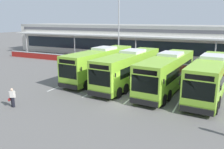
# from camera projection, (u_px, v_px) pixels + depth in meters

# --- Properties ---
(ground_plane) EXTENTS (200.00, 200.00, 0.00)m
(ground_plane) POSITION_uv_depth(u_px,v_px,m) (126.00, 102.00, 20.58)
(ground_plane) COLOR #605E5B
(terminal_building) EXTENTS (70.00, 13.00, 6.00)m
(terminal_building) POSITION_uv_depth(u_px,v_px,m) (181.00, 42.00, 43.46)
(terminal_building) COLOR beige
(terminal_building) RESTS_ON ground
(red_barrier_wall) EXTENTS (60.00, 0.40, 1.10)m
(red_barrier_wall) POSITION_uv_depth(u_px,v_px,m) (165.00, 67.00, 33.16)
(red_barrier_wall) COLOR maroon
(red_barrier_wall) RESTS_ON ground
(coach_bus_leftmost) EXTENTS (3.68, 12.31, 3.78)m
(coach_bus_leftmost) POSITION_uv_depth(u_px,v_px,m) (100.00, 64.00, 28.44)
(coach_bus_leftmost) COLOR #8CC633
(coach_bus_leftmost) RESTS_ON ground
(coach_bus_left_centre) EXTENTS (3.68, 12.31, 3.78)m
(coach_bus_left_centre) POSITION_uv_depth(u_px,v_px,m) (129.00, 69.00, 25.88)
(coach_bus_left_centre) COLOR #8CC633
(coach_bus_left_centre) RESTS_ON ground
(coach_bus_centre) EXTENTS (3.68, 12.31, 3.78)m
(coach_bus_centre) POSITION_uv_depth(u_px,v_px,m) (167.00, 73.00, 23.88)
(coach_bus_centre) COLOR #8CC633
(coach_bus_centre) RESTS_ON ground
(coach_bus_right_centre) EXTENTS (3.68, 12.31, 3.78)m
(coach_bus_right_centre) POSITION_uv_depth(u_px,v_px,m) (210.00, 77.00, 22.18)
(coach_bus_right_centre) COLOR #8CC633
(coach_bus_right_centre) RESTS_ON ground
(bay_stripe_far_west) EXTENTS (0.14, 13.00, 0.01)m
(bay_stripe_far_west) POSITION_uv_depth(u_px,v_px,m) (82.00, 77.00, 29.38)
(bay_stripe_far_west) COLOR silver
(bay_stripe_far_west) RESTS_ON ground
(bay_stripe_west) EXTENTS (0.14, 13.00, 0.01)m
(bay_stripe_west) POSITION_uv_depth(u_px,v_px,m) (112.00, 81.00, 27.61)
(bay_stripe_west) COLOR silver
(bay_stripe_west) RESTS_ON ground
(bay_stripe_mid_west) EXTENTS (0.14, 13.00, 0.01)m
(bay_stripe_mid_west) POSITION_uv_depth(u_px,v_px,m) (146.00, 85.00, 25.84)
(bay_stripe_mid_west) COLOR silver
(bay_stripe_mid_west) RESTS_ON ground
(bay_stripe_centre) EXTENTS (0.14, 13.00, 0.01)m
(bay_stripe_centre) POSITION_uv_depth(u_px,v_px,m) (186.00, 90.00, 24.07)
(bay_stripe_centre) COLOR silver
(bay_stripe_centre) RESTS_ON ground
(pedestrian_with_handbag) EXTENTS (0.65, 0.41, 1.62)m
(pedestrian_with_handbag) POSITION_uv_depth(u_px,v_px,m) (12.00, 97.00, 19.37)
(pedestrian_with_handbag) COLOR black
(pedestrian_with_handbag) RESTS_ON ground
(lamp_post_west) EXTENTS (3.24, 0.28, 11.00)m
(lamp_post_west) POSITION_uv_depth(u_px,v_px,m) (119.00, 24.00, 37.44)
(lamp_post_west) COLOR #9E9EA3
(lamp_post_west) RESTS_ON ground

